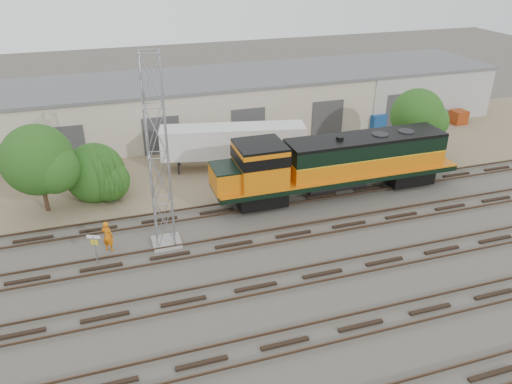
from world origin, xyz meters
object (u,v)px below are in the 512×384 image
object	(u,v)px
semi_trailer	(236,142)
locomotive	(334,163)
signal_tower	(159,159)
worker	(108,236)

from	to	relation	value
semi_trailer	locomotive	bearing A→B (deg)	-40.84
locomotive	semi_trailer	size ratio (longest dim) A/B	1.56
signal_tower	worker	world-z (taller)	signal_tower
signal_tower	worker	bearing A→B (deg)	174.36
locomotive	signal_tower	world-z (taller)	signal_tower
worker	semi_trailer	bearing A→B (deg)	-105.08
semi_trailer	signal_tower	bearing A→B (deg)	-115.00
locomotive	semi_trailer	xyz separation A→B (m)	(-5.39, 7.01, -0.28)
locomotive	semi_trailer	bearing A→B (deg)	127.54
worker	locomotive	bearing A→B (deg)	-137.41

